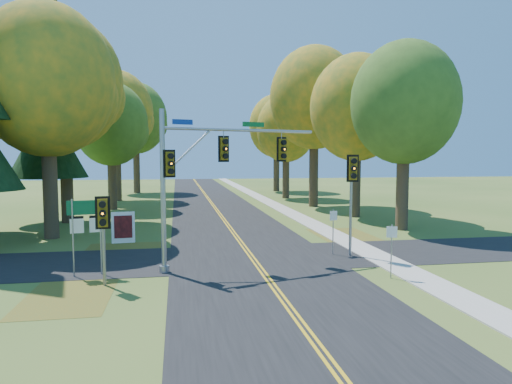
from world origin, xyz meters
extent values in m
plane|color=#39541D|center=(0.00, 0.00, 0.00)|extent=(160.00, 160.00, 0.00)
cube|color=black|center=(0.00, 0.00, 0.01)|extent=(8.00, 160.00, 0.02)
cube|color=black|center=(0.00, 2.00, 0.01)|extent=(60.00, 6.00, 0.02)
cube|color=gold|center=(-0.10, 0.00, 0.03)|extent=(0.10, 160.00, 0.01)
cube|color=gold|center=(0.10, 0.00, 0.03)|extent=(0.10, 160.00, 0.01)
cube|color=#9E998E|center=(6.20, 0.00, 0.03)|extent=(1.60, 160.00, 0.06)
cube|color=brown|center=(-6.50, 4.00, 0.01)|extent=(4.00, 6.00, 0.00)
cube|color=brown|center=(6.80, 6.00, 0.01)|extent=(3.50, 8.00, 0.00)
cube|color=brown|center=(-7.50, -3.00, 0.01)|extent=(3.00, 5.00, 0.00)
cylinder|color=#38281C|center=(-11.20, 9.30, 3.38)|extent=(0.86, 0.86, 6.75)
ellipsoid|color=orange|center=(-11.20, 9.30, 9.55)|extent=(8.00, 8.00, 9.20)
sphere|color=orange|center=(-9.60, 10.50, 8.75)|extent=(4.80, 4.80, 4.80)
sphere|color=orange|center=(-12.60, 8.50, 10.35)|extent=(4.40, 4.40, 4.40)
cylinder|color=#38281C|center=(11.50, 8.70, 3.04)|extent=(0.83, 0.83, 6.08)
ellipsoid|color=#4A7524|center=(11.50, 8.70, 8.60)|extent=(7.20, 7.20, 8.28)
sphere|color=#4A7524|center=(12.94, 9.78, 7.88)|extent=(4.32, 4.32, 4.32)
sphere|color=#4A7524|center=(10.24, 7.98, 9.32)|extent=(3.96, 3.96, 3.96)
cylinder|color=#38281C|center=(-11.80, 16.20, 3.71)|extent=(0.89, 0.89, 7.42)
ellipsoid|color=orange|center=(-11.80, 16.20, 10.43)|extent=(8.60, 8.60, 9.89)
sphere|color=orange|center=(-10.08, 17.49, 9.57)|extent=(5.16, 5.16, 5.16)
sphere|color=orange|center=(-13.30, 15.34, 11.29)|extent=(4.73, 4.73, 4.73)
cylinder|color=#38281C|center=(10.90, 15.50, 3.15)|extent=(0.84, 0.84, 6.30)
ellipsoid|color=orange|center=(10.90, 15.50, 8.96)|extent=(7.60, 7.60, 8.74)
sphere|color=orange|center=(12.42, 16.64, 8.20)|extent=(4.56, 4.56, 4.56)
sphere|color=orange|center=(9.57, 14.74, 9.72)|extent=(4.18, 4.18, 4.18)
cylinder|color=#38281C|center=(-9.60, 24.40, 2.81)|extent=(0.81, 0.81, 5.62)
ellipsoid|color=#4A7524|center=(-9.60, 24.40, 8.00)|extent=(6.80, 6.80, 7.82)
sphere|color=#4A7524|center=(-8.24, 25.42, 7.33)|extent=(4.08, 4.08, 4.08)
sphere|color=#4A7524|center=(-10.79, 23.72, 8.69)|extent=(3.74, 3.74, 3.74)
cylinder|color=#38281C|center=(9.80, 23.60, 3.83)|extent=(0.90, 0.90, 7.65)
ellipsoid|color=orange|center=(9.80, 23.60, 10.73)|extent=(8.80, 8.80, 10.12)
sphere|color=orange|center=(11.56, 24.92, 9.85)|extent=(5.28, 5.28, 5.28)
sphere|color=orange|center=(8.26, 22.72, 11.61)|extent=(4.84, 4.84, 4.84)
cylinder|color=#38281C|center=(-10.20, 33.10, 3.49)|extent=(0.87, 0.87, 6.98)
ellipsoid|color=orange|center=(-10.20, 33.10, 9.85)|extent=(8.20, 8.20, 9.43)
sphere|color=orange|center=(-8.56, 34.33, 9.03)|extent=(4.92, 4.92, 4.92)
sphere|color=orange|center=(-11.63, 32.28, 10.67)|extent=(4.51, 4.51, 4.51)
cylinder|color=#38281C|center=(9.20, 32.80, 2.93)|extent=(0.82, 0.82, 5.85)
ellipsoid|color=orange|center=(9.20, 32.80, 8.30)|extent=(7.00, 7.00, 8.05)
sphere|color=orange|center=(10.60, 33.85, 7.60)|extent=(4.20, 4.20, 4.20)
sphere|color=orange|center=(7.97, 32.10, 9.00)|extent=(3.85, 3.85, 3.85)
cylinder|color=#38281C|center=(-9.00, 44.00, 3.60)|extent=(0.88, 0.88, 7.20)
ellipsoid|color=#4A7524|center=(-9.00, 44.00, 10.14)|extent=(8.40, 8.40, 9.66)
sphere|color=#4A7524|center=(-7.32, 45.26, 9.30)|extent=(5.04, 5.04, 5.04)
sphere|color=#4A7524|center=(-10.47, 43.16, 10.98)|extent=(4.62, 4.62, 4.62)
cylinder|color=#38281C|center=(10.40, 43.50, 3.26)|extent=(0.85, 0.85, 6.53)
ellipsoid|color=orange|center=(10.40, 43.50, 9.26)|extent=(7.80, 7.80, 8.97)
sphere|color=orange|center=(11.96, 44.67, 8.47)|extent=(4.68, 4.68, 4.68)
sphere|color=orange|center=(9.04, 42.72, 10.04)|extent=(4.29, 4.29, 4.29)
cylinder|color=#38281C|center=(-13.00, 16.00, 1.71)|extent=(0.50, 0.50, 3.42)
cone|color=black|center=(-13.00, 16.00, 6.15)|extent=(5.60, 5.60, 5.45)
cone|color=black|center=(-13.00, 16.00, 10.04)|extent=(4.57, 4.57, 5.45)
cone|color=black|center=(-13.00, 16.00, 13.94)|extent=(3.55, 3.55, 5.45)
cylinder|color=#93959B|center=(-4.20, -0.27, 3.51)|extent=(0.22, 0.22, 7.01)
cylinder|color=#93959B|center=(-4.20, -0.27, 0.15)|extent=(0.44, 0.44, 0.30)
cylinder|color=#93959B|center=(-0.60, 0.82, 6.21)|extent=(7.23, 2.31, 0.14)
cylinder|color=#93959B|center=(-3.15, 0.05, 5.21)|extent=(2.19, 0.74, 2.07)
cylinder|color=#93959B|center=(-1.52, 0.54, 6.03)|extent=(0.04, 0.04, 0.36)
cube|color=#72590C|center=(-1.52, 0.54, 5.35)|extent=(0.41, 0.39, 1.00)
cube|color=black|center=(-1.52, 0.54, 5.35)|extent=(0.51, 0.18, 1.18)
sphere|color=orange|center=(-1.45, 0.32, 5.35)|extent=(0.18, 0.18, 0.18)
cylinder|color=black|center=(-1.45, 0.32, 5.67)|extent=(0.28, 0.22, 0.24)
cylinder|color=black|center=(-1.45, 0.32, 5.35)|extent=(0.28, 0.22, 0.24)
cylinder|color=black|center=(-1.45, 0.32, 5.03)|extent=(0.28, 0.22, 0.24)
cylinder|color=#93959B|center=(1.36, 1.41, 6.03)|extent=(0.04, 0.04, 0.36)
cube|color=#72590C|center=(1.36, 1.41, 5.35)|extent=(0.41, 0.39, 1.00)
cube|color=black|center=(1.36, 1.41, 5.35)|extent=(0.51, 0.18, 1.18)
sphere|color=orange|center=(1.43, 1.19, 5.35)|extent=(0.18, 0.18, 0.18)
cylinder|color=black|center=(1.43, 1.19, 5.67)|extent=(0.28, 0.22, 0.24)
cylinder|color=black|center=(1.43, 1.19, 5.35)|extent=(0.28, 0.22, 0.24)
cylinder|color=black|center=(1.43, 1.19, 5.03)|extent=(0.28, 0.22, 0.24)
cube|color=#72590C|center=(-3.92, -0.34, 4.71)|extent=(0.41, 0.39, 1.00)
cube|color=black|center=(-3.92, -0.34, 4.71)|extent=(0.51, 0.18, 1.18)
sphere|color=orange|center=(-3.85, -0.56, 4.71)|extent=(0.18, 0.18, 0.18)
cylinder|color=black|center=(-3.85, -0.56, 5.03)|extent=(0.28, 0.22, 0.24)
cylinder|color=black|center=(-3.85, -0.56, 4.71)|extent=(0.28, 0.22, 0.24)
cylinder|color=black|center=(-3.85, -0.56, 4.39)|extent=(0.28, 0.22, 0.24)
cube|color=navy|center=(-3.34, -0.01, 6.49)|extent=(0.87, 0.30, 0.22)
cube|color=#0C5926|center=(-0.08, 0.97, 6.49)|extent=(1.07, 0.36, 0.22)
cylinder|color=gray|center=(4.93, 1.43, 2.50)|extent=(0.14, 0.14, 4.99)
cube|color=#72590C|center=(4.89, 1.18, 4.43)|extent=(0.43, 0.39, 1.14)
cube|color=black|center=(4.89, 1.18, 4.43)|extent=(0.59, 0.12, 1.34)
sphere|color=orange|center=(4.86, 0.92, 4.43)|extent=(0.20, 0.20, 0.20)
cylinder|color=black|center=(4.86, 0.92, 4.79)|extent=(0.30, 0.22, 0.27)
cylinder|color=black|center=(4.86, 0.92, 4.43)|extent=(0.30, 0.22, 0.27)
cylinder|color=black|center=(4.86, 0.92, 4.06)|extent=(0.30, 0.22, 0.27)
cylinder|color=gray|center=(-6.43, -1.88, 1.71)|extent=(0.13, 0.13, 3.42)
cube|color=#72590C|center=(-6.40, -2.11, 2.88)|extent=(0.40, 0.36, 1.07)
cube|color=black|center=(-6.40, -2.11, 2.88)|extent=(0.55, 0.10, 1.26)
sphere|color=orange|center=(-6.37, -2.36, 2.88)|extent=(0.19, 0.19, 0.19)
cylinder|color=black|center=(-6.37, -2.36, 3.22)|extent=(0.28, 0.20, 0.26)
cylinder|color=black|center=(-6.37, -2.36, 2.88)|extent=(0.28, 0.20, 0.26)
cylinder|color=black|center=(-6.37, -2.36, 2.54)|extent=(0.28, 0.20, 0.26)
cylinder|color=gray|center=(-7.89, -0.34, 1.63)|extent=(0.07, 0.07, 3.27)
cylinder|color=gray|center=(-6.82, -0.12, 1.63)|extent=(0.07, 0.07, 3.27)
cube|color=#0B512E|center=(-7.36, -0.20, 2.89)|extent=(1.50, 0.36, 0.60)
cube|color=silver|center=(-7.36, -0.20, 2.89)|extent=(1.28, 0.28, 0.09)
cube|color=silver|center=(-7.73, -0.28, 2.12)|extent=(0.54, 0.16, 0.60)
cube|color=black|center=(-7.73, -0.28, 2.48)|extent=(0.53, 0.12, 0.11)
cube|color=silver|center=(-6.99, -0.12, 2.12)|extent=(0.54, 0.16, 0.60)
cube|color=black|center=(-6.99, -0.12, 2.48)|extent=(0.53, 0.12, 0.11)
cube|color=white|center=(-6.71, 7.00, 0.90)|extent=(1.32, 0.33, 1.81)
cube|color=maroon|center=(-6.70, 6.90, 0.95)|extent=(1.00, 0.14, 1.31)
cube|color=white|center=(-7.21, 6.94, 0.15)|extent=(0.09, 0.09, 0.30)
cube|color=white|center=(-6.21, 7.06, 0.15)|extent=(0.09, 0.09, 0.30)
cylinder|color=gray|center=(4.20, 1.93, 1.16)|extent=(0.05, 0.05, 2.32)
cube|color=silver|center=(4.21, 1.91, 2.00)|extent=(0.43, 0.18, 0.47)
cylinder|color=gray|center=(5.02, -2.82, 1.12)|extent=(0.05, 0.05, 2.24)
cube|color=white|center=(5.02, -2.84, 1.93)|extent=(0.41, 0.16, 0.46)
cylinder|color=gray|center=(-7.04, 2.00, 1.08)|extent=(0.05, 0.05, 2.17)
cube|color=white|center=(-7.05, 1.98, 1.87)|extent=(0.41, 0.13, 0.44)
camera|label=1|loc=(-3.61, -20.03, 5.03)|focal=32.00mm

